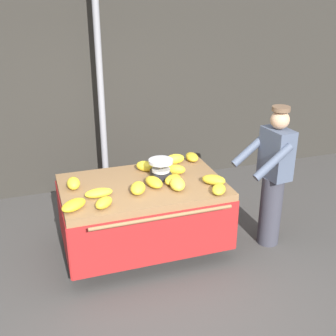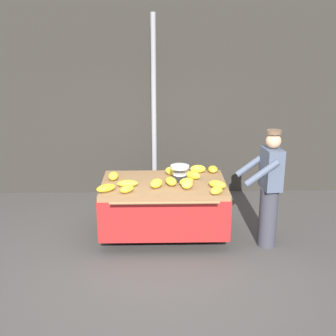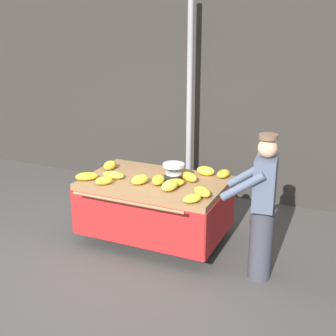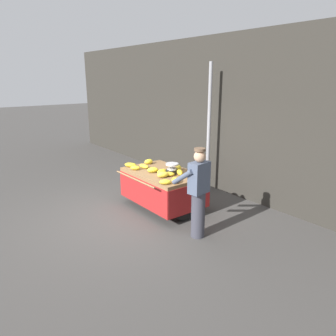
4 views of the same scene
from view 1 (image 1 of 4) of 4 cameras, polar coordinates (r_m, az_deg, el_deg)
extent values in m
plane|color=#423F3D|center=(4.52, -1.48, -17.26)|extent=(60.00, 60.00, 0.00)
cube|color=#2D2B26|center=(6.43, -9.72, 14.27)|extent=(16.00, 0.24, 3.94)
cylinder|color=gray|center=(6.00, -8.93, 10.48)|extent=(0.09, 0.09, 3.28)
cube|color=olive|center=(4.84, -3.38, -2.54)|extent=(1.81, 1.15, 0.08)
cylinder|color=black|center=(4.94, -12.65, -8.56)|extent=(0.05, 0.75, 0.75)
cylinder|color=#B7B7BC|center=(4.94, -12.99, -8.60)|extent=(0.01, 0.14, 0.14)
cylinder|color=black|center=(5.30, 5.43, -5.74)|extent=(0.05, 0.75, 0.75)
cylinder|color=#B7B7BC|center=(5.31, 5.73, -5.69)|extent=(0.01, 0.14, 0.14)
cylinder|color=#4C4742|center=(5.47, -4.65, -4.50)|extent=(0.05, 0.05, 0.79)
cube|color=maroon|center=(4.52, -1.33, -9.45)|extent=(1.81, 0.02, 0.60)
cube|color=maroon|center=(5.50, -4.89, -3.25)|extent=(1.81, 0.02, 0.60)
cube|color=maroon|center=(4.88, -13.70, -7.53)|extent=(0.02, 1.15, 0.60)
cube|color=maroon|center=(5.28, 6.28, -4.51)|extent=(0.02, 1.15, 0.60)
cylinder|color=olive|center=(4.19, -0.65, -6.56)|extent=(1.45, 0.04, 0.04)
cube|color=black|center=(4.93, -0.95, -0.95)|extent=(0.20, 0.20, 0.09)
cylinder|color=#B7B7BC|center=(4.89, -0.95, 0.12)|extent=(0.02, 0.02, 0.11)
cylinder|color=#B7B7BC|center=(4.86, -0.96, 0.91)|extent=(0.28, 0.28, 0.04)
cylinder|color=#B7B7BC|center=(4.90, -0.95, -0.26)|extent=(0.21, 0.21, 0.03)
ellipsoid|color=gold|center=(4.36, -12.39, -4.81)|extent=(0.33, 0.30, 0.10)
ellipsoid|color=gold|center=(4.81, 6.08, -1.57)|extent=(0.31, 0.29, 0.11)
ellipsoid|color=gold|center=(5.03, 0.84, -0.21)|extent=(0.28, 0.21, 0.12)
ellipsoid|color=yellow|center=(5.33, 0.92, 1.20)|extent=(0.25, 0.14, 0.12)
ellipsoid|color=gold|center=(4.35, -8.49, -4.57)|extent=(0.25, 0.25, 0.10)
ellipsoid|color=yellow|center=(4.57, -9.17, -3.28)|extent=(0.30, 0.15, 0.09)
ellipsoid|color=yellow|center=(4.62, 6.75, -2.83)|extent=(0.25, 0.27, 0.09)
ellipsoid|color=yellow|center=(5.13, -3.04, 0.25)|extent=(0.26, 0.24, 0.12)
ellipsoid|color=gold|center=(4.81, 0.63, -1.55)|extent=(0.29, 0.29, 0.09)
ellipsoid|color=yellow|center=(4.60, -4.01, -2.67)|extent=(0.24, 0.29, 0.12)
ellipsoid|color=gold|center=(4.74, -1.88, -1.88)|extent=(0.21, 0.30, 0.10)
ellipsoid|color=gold|center=(5.45, 3.18, 1.46)|extent=(0.17, 0.26, 0.09)
ellipsoid|color=yellow|center=(4.80, -12.43, -2.00)|extent=(0.15, 0.23, 0.12)
ellipsoid|color=yellow|center=(4.67, 1.25, -2.12)|extent=(0.21, 0.29, 0.13)
cylinder|color=#383842|center=(5.31, 13.42, -5.47)|extent=(0.26, 0.26, 0.88)
cube|color=#475166|center=(5.01, 14.18, 1.88)|extent=(0.27, 0.40, 0.58)
sphere|color=tan|center=(4.89, 14.63, 6.20)|extent=(0.21, 0.21, 0.21)
cylinder|color=brown|center=(4.85, 14.78, 7.61)|extent=(0.20, 0.20, 0.05)
cylinder|color=#475166|center=(4.73, 13.75, 0.77)|extent=(0.48, 0.15, 0.37)
cylinder|color=#475166|center=(5.04, 10.82, 2.42)|extent=(0.48, 0.15, 0.37)
camera|label=2|loc=(2.25, 133.19, -13.07)|focal=48.23mm
camera|label=3|loc=(3.62, 84.27, 2.34)|focal=48.88mm
camera|label=4|loc=(6.55, 72.23, 7.33)|focal=33.99mm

